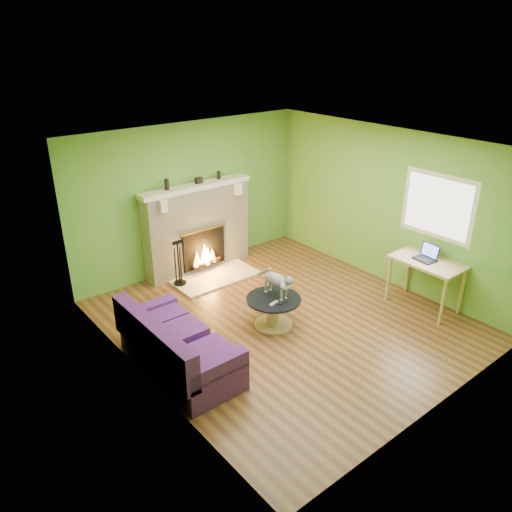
{
  "coord_description": "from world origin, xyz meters",
  "views": [
    {
      "loc": [
        -4.37,
        -4.71,
        3.95
      ],
      "look_at": [
        -0.22,
        0.4,
        0.97
      ],
      "focal_mm": 35.0,
      "sensor_mm": 36.0,
      "label": 1
    }
  ],
  "objects_px": {
    "sofa": "(176,348)",
    "cat": "(276,283)",
    "coffee_table": "(273,310)",
    "desk": "(427,266)"
  },
  "relations": [
    {
      "from": "desk",
      "to": "cat",
      "type": "height_order",
      "value": "cat"
    },
    {
      "from": "coffee_table",
      "to": "cat",
      "type": "height_order",
      "value": "cat"
    },
    {
      "from": "desk",
      "to": "cat",
      "type": "xyz_separation_m",
      "value": [
        -2.1,
        1.1,
        -0.03
      ]
    },
    {
      "from": "sofa",
      "to": "cat",
      "type": "relative_size",
      "value": 2.71
    },
    {
      "from": "coffee_table",
      "to": "desk",
      "type": "height_order",
      "value": "desk"
    },
    {
      "from": "sofa",
      "to": "desk",
      "type": "relative_size",
      "value": 1.69
    },
    {
      "from": "sofa",
      "to": "coffee_table",
      "type": "relative_size",
      "value": 2.26
    },
    {
      "from": "sofa",
      "to": "coffee_table",
      "type": "bearing_deg",
      "value": 0.4
    },
    {
      "from": "sofa",
      "to": "coffee_table",
      "type": "xyz_separation_m",
      "value": [
        1.63,
        0.01,
        -0.05
      ]
    },
    {
      "from": "sofa",
      "to": "cat",
      "type": "xyz_separation_m",
      "value": [
        1.71,
        0.06,
        0.34
      ]
    }
  ]
}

